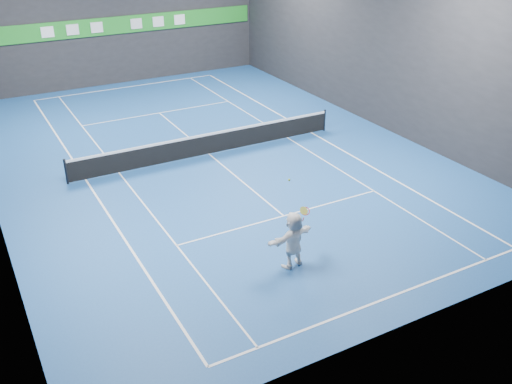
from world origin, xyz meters
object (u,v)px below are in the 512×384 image
player (293,240)px  tennis_net (209,143)px  tennis_racket (304,213)px  tennis_ball (289,180)px

player → tennis_net: (1.38, 9.18, -0.38)m
player → tennis_racket: 0.89m
tennis_net → player: bearing=-98.6°
player → tennis_ball: size_ratio=26.40×
player → tennis_net: 9.30m
tennis_ball → tennis_net: 9.48m
tennis_ball → tennis_racket: (0.51, -0.08, -1.18)m
tennis_ball → tennis_net: tennis_ball is taller
player → tennis_ball: tennis_ball is taller
player → tennis_racket: bearing=176.4°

